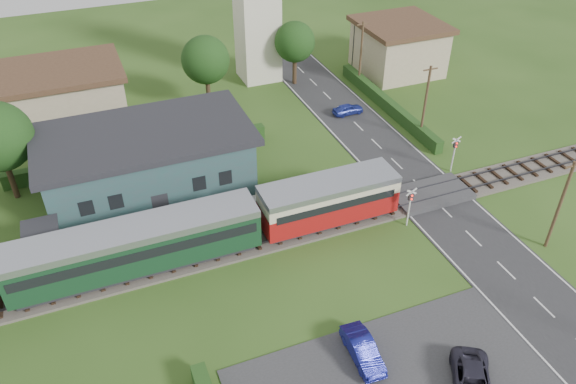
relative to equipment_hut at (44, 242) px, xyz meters
name	(u,v)px	position (x,y,z in m)	size (l,w,h in m)	color
ground	(325,243)	(18.00, -5.20, -1.75)	(120.00, 120.00, 0.00)	#2D4C19
railway_track	(313,225)	(18.00, -3.20, -1.64)	(76.00, 3.20, 0.49)	#4C443D
road	(445,211)	(28.00, -5.20, -1.72)	(6.00, 70.00, 0.05)	#28282B
crossing_deck	(430,194)	(28.00, -3.20, -1.52)	(6.20, 3.40, 0.45)	#333335
platform	(168,231)	(8.00, 0.00, -1.52)	(30.00, 3.00, 0.45)	gray
equipment_hut	(44,242)	(0.00, 0.00, 0.00)	(2.30, 2.30, 2.55)	beige
station_building	(148,161)	(8.00, 5.79, 0.95)	(16.00, 9.00, 5.30)	#285453
train	(85,259)	(2.36, -3.20, 0.43)	(43.20, 2.90, 3.40)	#232328
house_west	(66,95)	(3.00, 19.80, 1.04)	(10.80, 8.80, 5.50)	tan
house_east	(399,46)	(38.00, 18.80, 1.05)	(8.80, 8.80, 5.50)	tan
hedge_roadside	(387,104)	(32.20, 10.80, -1.15)	(0.80, 18.00, 1.20)	#193814
hedge_station	(142,155)	(8.00, 10.30, -1.10)	(22.00, 0.80, 1.30)	#193814
tree_b	(205,60)	(16.00, 17.80, 3.27)	(4.60, 4.60, 7.34)	#332316
tree_c	(295,42)	(26.00, 19.80, 2.91)	(4.20, 4.20, 6.78)	#332316
utility_pole_b	(560,205)	(32.20, -11.20, 1.88)	(1.40, 0.22, 7.00)	#473321
utility_pole_c	(425,102)	(32.20, 4.80, 1.88)	(1.40, 0.22, 7.00)	#473321
utility_pole_d	(361,53)	(32.20, 16.80, 1.88)	(1.40, 0.22, 7.00)	#473321
crossing_signal_near	(410,202)	(24.40, -5.61, 0.39)	(0.84, 0.28, 3.28)	silver
crossing_signal_far	(455,149)	(31.60, -0.81, 0.39)	(0.84, 0.28, 3.28)	silver
streetlamp_east	(354,40)	(34.00, 21.80, 1.29)	(0.30, 0.30, 5.15)	#3F3F47
car_on_road	(348,109)	(28.17, 11.39, -1.18)	(1.22, 3.03, 1.03)	#2836A2
car_park_blue	(363,350)	(15.82, -14.85, -1.06)	(1.29, 3.70, 1.22)	navy
car_park_dark	(472,382)	(20.20, -18.81, -1.07)	(1.98, 4.30, 1.19)	#2A2837
pedestrian_near	(264,200)	(15.19, -0.40, -0.49)	(0.59, 0.39, 1.62)	gray
pedestrian_far	(60,252)	(0.82, -0.79, -0.49)	(0.79, 0.61, 1.62)	gray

